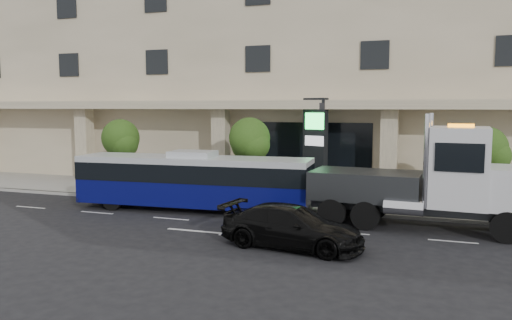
{
  "coord_description": "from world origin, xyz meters",
  "views": [
    {
      "loc": [
        6.88,
        -21.38,
        5.09
      ],
      "look_at": [
        -1.09,
        2.0,
        2.44
      ],
      "focal_mm": 35.0,
      "sensor_mm": 36.0,
      "label": 1
    }
  ],
  "objects_px": {
    "city_bus": "(193,180)",
    "tow_truck": "(434,182)",
    "black_sedan": "(292,227)",
    "signage_pylon": "(315,146)"
  },
  "relations": [
    {
      "from": "black_sedan",
      "to": "signage_pylon",
      "type": "xyz_separation_m",
      "value": [
        -1.31,
        9.99,
        2.14
      ]
    },
    {
      "from": "city_bus",
      "to": "black_sedan",
      "type": "distance_m",
      "value": 7.86
    },
    {
      "from": "city_bus",
      "to": "tow_truck",
      "type": "xyz_separation_m",
      "value": [
        11.12,
        -0.25,
        0.49
      ]
    },
    {
      "from": "tow_truck",
      "to": "signage_pylon",
      "type": "height_order",
      "value": "signage_pylon"
    },
    {
      "from": "city_bus",
      "to": "signage_pylon",
      "type": "xyz_separation_m",
      "value": [
        4.94,
        5.28,
        1.41
      ]
    },
    {
      "from": "city_bus",
      "to": "black_sedan",
      "type": "xyz_separation_m",
      "value": [
        6.25,
        -4.71,
        -0.73
      ]
    },
    {
      "from": "tow_truck",
      "to": "signage_pylon",
      "type": "relative_size",
      "value": 1.96
    },
    {
      "from": "tow_truck",
      "to": "black_sedan",
      "type": "height_order",
      "value": "tow_truck"
    },
    {
      "from": "tow_truck",
      "to": "signage_pylon",
      "type": "distance_m",
      "value": 8.34
    },
    {
      "from": "city_bus",
      "to": "signage_pylon",
      "type": "distance_m",
      "value": 7.37
    }
  ]
}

